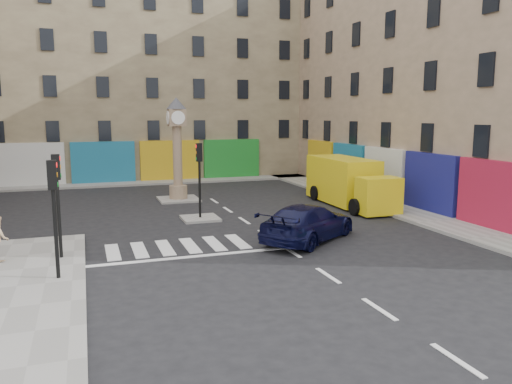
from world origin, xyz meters
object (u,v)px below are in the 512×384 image
traffic_light_left_near (54,200)px  clock_pillar (177,142)px  yellow_van (348,182)px  traffic_light_island (199,168)px  navy_sedan (308,223)px  traffic_light_left_far (57,189)px

traffic_light_left_near → clock_pillar: clock_pillar is taller
clock_pillar → yellow_van: size_ratio=0.82×
traffic_light_island → navy_sedan: bearing=-59.2°
traffic_light_left_far → yellow_van: traffic_light_left_far is taller
traffic_light_left_far → navy_sedan: bearing=-1.1°
clock_pillar → yellow_van: 10.45m
traffic_light_left_near → traffic_light_left_far: size_ratio=1.00×
traffic_light_left_near → traffic_light_island: size_ratio=1.00×
traffic_light_left_near → navy_sedan: bearing=13.0°
traffic_light_island → clock_pillar: clock_pillar is taller
traffic_light_left_near → navy_sedan: size_ratio=0.70×
traffic_light_left_near → clock_pillar: 15.19m
traffic_light_left_near → navy_sedan: traffic_light_left_near is taller
clock_pillar → yellow_van: (9.00, -4.84, -2.22)m
navy_sedan → traffic_light_left_near: bearing=66.6°
traffic_light_left_near → clock_pillar: bearing=65.5°
traffic_light_left_far → navy_sedan: traffic_light_left_far is taller
traffic_light_left_near → traffic_light_left_far: bearing=90.0°
yellow_van → navy_sedan: bearing=-128.9°
clock_pillar → navy_sedan: clock_pillar is taller
navy_sedan → yellow_van: bearing=-76.4°
traffic_light_left_near → yellow_van: traffic_light_left_near is taller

